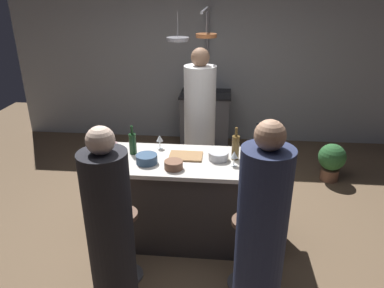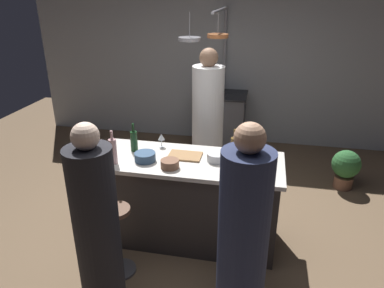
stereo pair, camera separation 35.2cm
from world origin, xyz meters
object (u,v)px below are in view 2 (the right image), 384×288
object	(u,v)px
cutting_board	(185,156)
wine_bottle_rose	(113,151)
mixing_bowl_steel	(217,157)
chef	(208,128)
mixing_bowl_wooden	(170,164)
guest_left	(97,231)
wine_glass_near_right_guest	(231,157)
wine_bottle_red	(134,141)
mixing_bowl_blue	(145,157)
wine_bottle_amber	(234,149)
potted_plant	(346,167)
wine_glass_near_left_guest	(161,138)
bar_stool_left	(118,238)
wine_bottle_dark	(257,145)
guest_right	(243,244)
bar_stool_right	(235,254)
pepper_mill	(103,155)
stove_range	(221,120)

from	to	relation	value
cutting_board	wine_bottle_rose	xyz separation A→B (m)	(-0.62, -0.27, 0.12)
wine_bottle_rose	mixing_bowl_steel	world-z (taller)	wine_bottle_rose
chef	mixing_bowl_wooden	distance (m)	1.27
guest_left	wine_glass_near_right_guest	xyz separation A→B (m)	(0.89, 0.93, 0.26)
wine_bottle_red	mixing_bowl_blue	distance (m)	0.28
wine_bottle_red	wine_bottle_amber	xyz separation A→B (m)	(1.00, -0.03, 0.01)
potted_plant	mixing_bowl_blue	xyz separation A→B (m)	(-2.16, -1.52, 0.64)
wine_bottle_amber	mixing_bowl_steel	size ratio (longest dim) A/B	1.66
mixing_bowl_blue	wine_bottle_rose	bearing A→B (deg)	-158.67
cutting_board	wine_bottle_red	distance (m)	0.54
guest_left	wine_bottle_rose	xyz separation A→B (m)	(-0.19, 0.80, 0.28)
wine_bottle_amber	wine_glass_near_left_guest	distance (m)	0.78
bar_stool_left	wine_bottle_dark	bearing A→B (deg)	35.68
chef	guest_right	xyz separation A→B (m)	(0.58, -2.05, -0.06)
bar_stool_right	pepper_mill	xyz separation A→B (m)	(-1.28, 0.35, 0.63)
bar_stool_left	guest_left	world-z (taller)	guest_left
pepper_mill	mixing_bowl_steel	world-z (taller)	pepper_mill
potted_plant	cutting_board	distance (m)	2.35
chef	cutting_board	world-z (taller)	chef
wine_bottle_amber	wine_glass_near_right_guest	world-z (taller)	wine_bottle_amber
wine_bottle_amber	wine_glass_near_right_guest	xyz separation A→B (m)	(-0.01, -0.15, -0.02)
stove_range	cutting_board	xyz separation A→B (m)	(-0.05, -2.39, 0.46)
chef	wine_glass_near_left_guest	distance (m)	0.91
wine_bottle_rose	mixing_bowl_blue	world-z (taller)	wine_bottle_rose
bar_stool_right	mixing_bowl_steel	distance (m)	0.90
guest_right	mixing_bowl_steel	world-z (taller)	guest_right
bar_stool_right	mixing_bowl_wooden	size ratio (longest dim) A/B	4.02
wine_bottle_red	chef	bearing A→B (deg)	58.75
wine_bottle_rose	wine_glass_near_left_guest	size ratio (longest dim) A/B	2.22
wine_glass_near_left_guest	bar_stool_right	bearing A→B (deg)	-44.79
cutting_board	mixing_bowl_wooden	xyz separation A→B (m)	(-0.08, -0.26, 0.03)
guest_left	wine_glass_near_left_guest	size ratio (longest dim) A/B	10.98
mixing_bowl_steel	cutting_board	bearing A→B (deg)	175.35
wine_bottle_rose	cutting_board	bearing A→B (deg)	23.66
bar_stool_right	cutting_board	bearing A→B (deg)	130.48
chef	potted_plant	world-z (taller)	chef
guest_left	wine_bottle_red	size ratio (longest dim) A/B	5.49
wine_bottle_rose	mixing_bowl_wooden	distance (m)	0.54
bar_stool_left	wine_glass_near_left_guest	distance (m)	1.08
wine_bottle_rose	wine_glass_near_left_guest	world-z (taller)	wine_bottle_rose
wine_bottle_red	wine_bottle_rose	distance (m)	0.32
guest_right	bar_stool_right	bearing A→B (deg)	100.04
bar_stool_left	guest_right	size ratio (longest dim) A/B	0.41
bar_stool_left	wine_bottle_rose	bearing A→B (deg)	111.21
wine_bottle_dark	stove_range	bearing A→B (deg)	105.66
wine_glass_near_left_guest	mixing_bowl_blue	world-z (taller)	wine_glass_near_left_guest
guest_right	wine_glass_near_right_guest	bearing A→B (deg)	101.43
guest_right	wine_bottle_rose	world-z (taller)	guest_right
potted_plant	guest_right	bearing A→B (deg)	-115.95
cutting_board	pepper_mill	bearing A→B (deg)	-155.03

